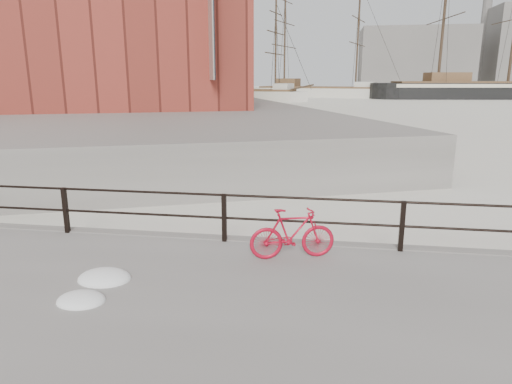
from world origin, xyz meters
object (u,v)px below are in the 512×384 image
at_px(barque_black, 506,99).
at_px(schooner_mid, 318,97).
at_px(schooner_left, 247,101).
at_px(workboat_far, 125,109).
at_px(bicycle, 292,234).
at_px(workboat_near, 132,116).

relative_size(barque_black, schooner_mid, 1.71).
relative_size(schooner_left, workboat_far, 1.95).
bearing_deg(bicycle, schooner_mid, 74.28).
relative_size(bicycle, schooner_left, 0.07).
height_order(barque_black, workboat_near, barque_black).
bearing_deg(workboat_far, barque_black, 11.38).
distance_m(schooner_mid, schooner_left, 20.45).
xyz_separation_m(schooner_left, workboat_far, (-10.80, -22.11, 0.00)).
height_order(bicycle, workboat_near, workboat_near).
distance_m(schooner_mid, workboat_near, 51.32).
relative_size(bicycle, schooner_mid, 0.05).
distance_m(bicycle, workboat_far, 49.77).
bearing_deg(barque_black, workboat_far, -153.93).
bearing_deg(schooner_left, barque_black, 29.54).
bearing_deg(schooner_left, schooner_mid, 69.03).
bearing_deg(schooner_mid, workboat_near, -94.30).
height_order(barque_black, workboat_far, barque_black).
bearing_deg(barque_black, bicycle, -118.78).
bearing_deg(workboat_far, bicycle, -83.99).
xyz_separation_m(workboat_near, workboat_far, (-4.87, 9.13, 0.00)).
bearing_deg(workboat_near, barque_black, 38.36).
xyz_separation_m(schooner_mid, workboat_far, (-21.88, -39.29, 0.00)).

